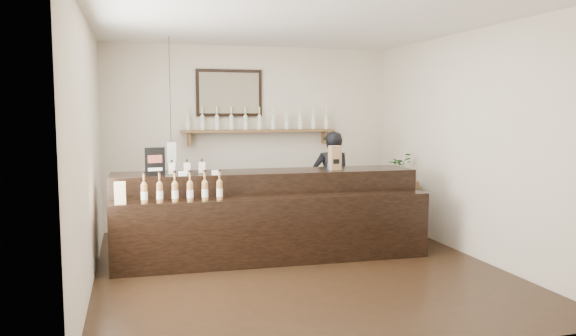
% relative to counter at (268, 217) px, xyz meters
% --- Properties ---
extents(ground, '(5.00, 5.00, 0.00)m').
position_rel_counter_xyz_m(ground, '(0.20, -0.56, -0.50)').
color(ground, black).
rests_on(ground, ground).
extents(room_shell, '(5.00, 5.00, 5.00)m').
position_rel_counter_xyz_m(room_shell, '(0.20, -0.56, 1.21)').
color(room_shell, beige).
rests_on(room_shell, ground).
extents(back_wall_decor, '(2.66, 0.96, 1.69)m').
position_rel_counter_xyz_m(back_wall_decor, '(0.04, 1.81, 1.26)').
color(back_wall_decor, brown).
rests_on(back_wall_decor, ground).
extents(counter, '(3.81, 1.11, 1.23)m').
position_rel_counter_xyz_m(counter, '(0.00, 0.00, 0.00)').
color(counter, black).
rests_on(counter, ground).
extents(promo_sign, '(0.23, 0.06, 0.33)m').
position_rel_counter_xyz_m(promo_sign, '(-1.36, 0.05, 0.73)').
color(promo_sign, black).
rests_on(promo_sign, counter).
extents(paper_bag, '(0.15, 0.12, 0.31)m').
position_rel_counter_xyz_m(paper_bag, '(0.89, 0.04, 0.72)').
color(paper_bag, '#967348').
rests_on(paper_bag, counter).
extents(tape_dispenser, '(0.15, 0.09, 0.12)m').
position_rel_counter_xyz_m(tape_dispenser, '(0.88, 0.07, 0.61)').
color(tape_dispenser, blue).
rests_on(tape_dispenser, counter).
extents(side_cabinet, '(0.49, 0.61, 0.80)m').
position_rel_counter_xyz_m(side_cabinet, '(2.20, 0.80, -0.10)').
color(side_cabinet, brown).
rests_on(side_cabinet, ground).
extents(potted_plant, '(0.46, 0.44, 0.40)m').
position_rel_counter_xyz_m(potted_plant, '(2.20, 0.80, 0.50)').
color(potted_plant, '#295E25').
rests_on(potted_plant, side_cabinet).
extents(shopkeeper, '(0.67, 0.48, 1.71)m').
position_rel_counter_xyz_m(shopkeeper, '(1.19, 0.99, 0.36)').
color(shopkeeper, black).
rests_on(shopkeeper, ground).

